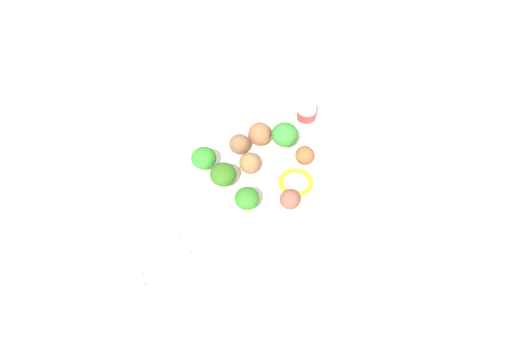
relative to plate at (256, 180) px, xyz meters
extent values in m
plane|color=silver|center=(0.00, 0.00, -0.01)|extent=(4.00, 4.00, 0.00)
cylinder|color=white|center=(0.00, 0.00, 0.00)|extent=(0.28, 0.28, 0.02)
cylinder|color=#ACCA6E|center=(0.05, -0.03, 0.02)|extent=(0.02, 0.02, 0.02)
ellipsoid|color=#2E621A|center=(0.05, -0.03, 0.04)|extent=(0.05, 0.05, 0.04)
cylinder|color=#96CA6A|center=(-0.10, -0.01, 0.01)|extent=(0.02, 0.02, 0.01)
ellipsoid|color=#327E2E|center=(-0.10, -0.01, 0.04)|extent=(0.05, 0.05, 0.04)
cylinder|color=#99BA82|center=(0.04, -0.09, 0.01)|extent=(0.02, 0.02, 0.01)
ellipsoid|color=#2C8326|center=(0.04, -0.09, 0.04)|extent=(0.05, 0.05, 0.04)
cylinder|color=#A2BA72|center=(0.07, 0.04, 0.02)|extent=(0.01, 0.01, 0.02)
ellipsoid|color=#2D7122|center=(0.07, 0.04, 0.04)|extent=(0.04, 0.04, 0.04)
sphere|color=brown|center=(-0.01, -0.02, 0.03)|extent=(0.04, 0.04, 0.04)
sphere|color=brown|center=(-0.03, -0.07, 0.03)|extent=(0.04, 0.04, 0.04)
sphere|color=brown|center=(-0.08, -0.05, 0.03)|extent=(0.05, 0.05, 0.05)
sphere|color=brown|center=(0.02, 0.09, 0.03)|extent=(0.04, 0.04, 0.04)
sphere|color=brown|center=(-0.09, 0.05, 0.03)|extent=(0.04, 0.04, 0.04)
torus|color=yellow|center=(-0.03, 0.07, 0.01)|extent=(0.08, 0.08, 0.01)
cube|color=white|center=(0.26, -0.01, -0.01)|extent=(0.17, 0.12, 0.01)
cube|color=silver|center=(0.24, 0.01, 0.00)|extent=(0.09, 0.01, 0.01)
cube|color=silver|center=(0.30, 0.00, 0.00)|extent=(0.03, 0.02, 0.01)
cube|color=white|center=(0.23, -0.03, 0.00)|extent=(0.09, 0.02, 0.01)
cube|color=silver|center=(0.30, -0.03, 0.00)|extent=(0.06, 0.02, 0.01)
cylinder|color=white|center=(-0.19, -0.02, 0.03)|extent=(0.04, 0.04, 0.07)
cylinder|color=red|center=(-0.19, -0.02, 0.02)|extent=(0.04, 0.04, 0.02)
cylinder|color=silver|center=(-0.19, -0.02, 0.06)|extent=(0.03, 0.03, 0.01)
camera|label=1|loc=(0.48, 0.37, 0.72)|focal=34.62mm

